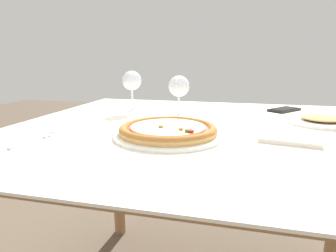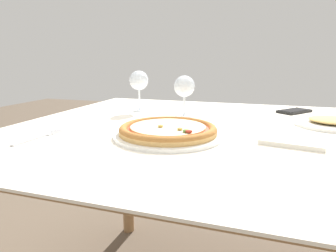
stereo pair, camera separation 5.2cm
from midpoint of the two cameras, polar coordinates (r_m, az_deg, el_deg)
The scene contains 8 objects.
dining_table at distance 0.92m, azimuth 11.47°, elevation -5.30°, with size 1.29×1.08×0.74m.
pizza_plate at distance 0.77m, azimuth 1.92°, elevation -0.96°, with size 0.30×0.30×0.04m.
fork at distance 0.83m, azimuth -22.99°, elevation -2.04°, with size 0.03×0.17×0.00m.
wine_glass_far_left at distance 1.05m, azimuth 4.77°, elevation 7.81°, with size 0.08×0.08×0.15m.
wine_glass_far_right at distance 1.17m, azimuth -4.66°, elevation 8.98°, with size 0.08×0.08×0.17m.
cell_phone at distance 1.26m, azimuth 25.35°, elevation 2.76°, with size 0.15×0.16×0.01m.
side_plate at distance 1.06m, azimuth 31.33°, elevation 0.60°, with size 0.22×0.22×0.03m.
napkin_folded at distance 0.80m, azimuth 25.62°, elevation -2.72°, with size 0.17×0.14×0.01m.
Camera 2 is at (0.11, -0.87, 0.95)m, focal length 30.00 mm.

